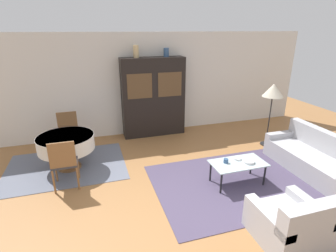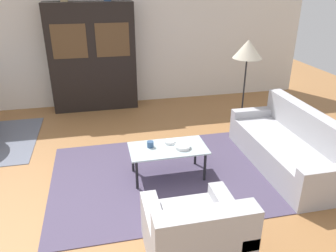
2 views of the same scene
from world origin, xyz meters
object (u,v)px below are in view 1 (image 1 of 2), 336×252
Objects in this scene: bowl_small at (237,159)px; vase_tall at (136,51)px; display_cabinet at (153,97)px; vase_short at (166,52)px; dining_table at (66,143)px; couch at (316,159)px; dining_chair_far at (68,130)px; dining_chair_near at (64,161)px; cup at (226,161)px; bowl at (249,162)px; floor_lamp at (273,92)px; coffee_table at (238,165)px; armchair at (291,224)px.

bowl_small is 0.48× the size of vase_tall.
display_cabinet is 1.21m from vase_short.
dining_table is 3.44m from bowl_small.
couch is 5.40m from dining_chair_far.
vase_tall is (1.77, 2.13, 1.69)m from dining_chair_near.
vase_short is (2.55, 2.13, 1.64)m from dining_chair_near.
couch reaches higher than cup.
vase_tall reaches higher than display_cabinet.
bowl is 0.95× the size of vase_short.
vase_tall is at bearing 115.81° from bowl_small.
bowl_small is (-1.70, 0.21, 0.17)m from couch.
display_cabinet is 2.97m from cup.
dining_chair_far is at bearing 63.17° from couch.
floor_lamp is 2.22m from bowl_small.
display_cabinet reaches higher than dining_chair_far.
bowl_small is (3.12, -0.66, -0.10)m from dining_chair_near.
vase_short reaches higher than couch.
dining_chair_near is 3.17× the size of vase_tall.
vase_short reaches higher than coffee_table.
dining_chair_near reaches higher than armchair.
coffee_table is 3.68m from vase_tall.
floor_lamp is (2.55, -1.55, 0.31)m from display_cabinet.
display_cabinet is at bearing 41.31° from couch.
couch is 2.30m from armchair.
dining_chair_near is at bearing 168.08° from bowl_small.
floor_lamp is 7.54× the size of bowl.
coffee_table is at bearing -14.25° from dining_chair_near.
couch reaches higher than dining_table.
bowl_small is at bearing 127.11° from bowl.
floor_lamp reaches higher than couch.
dining_table is (-3.07, 1.56, 0.18)m from coffee_table.
floor_lamp is at bearing -35.44° from vase_short.
dining_chair_near reaches higher than cup.
bowl is (3.25, -1.62, -0.12)m from dining_table.
dining_chair_far is at bearing 90.00° from dining_chair_near.
vase_tall reaches higher than coffee_table.
vase_short reaches higher than cup.
bowl is (0.18, -0.05, 0.07)m from coffee_table.
dining_chair_near is 1.57m from dining_chair_far.
bowl is at bearing -63.44° from vase_tall.
dining_table is at bearing 152.99° from coffee_table.
coffee_table is at bearing -140.89° from floor_lamp.
cup is at bearing 95.57° from armchair.
vase_short is at bearing 95.83° from cup.
bowl is 0.68× the size of vase_tall.
bowl_small is at bearing -24.84° from dining_table.
couch is 14.11× the size of bowl_small.
coffee_table is at bearing -16.32° from cup.
armchair is 4.29m from dining_table.
dining_chair_far is 3.09m from vase_short.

